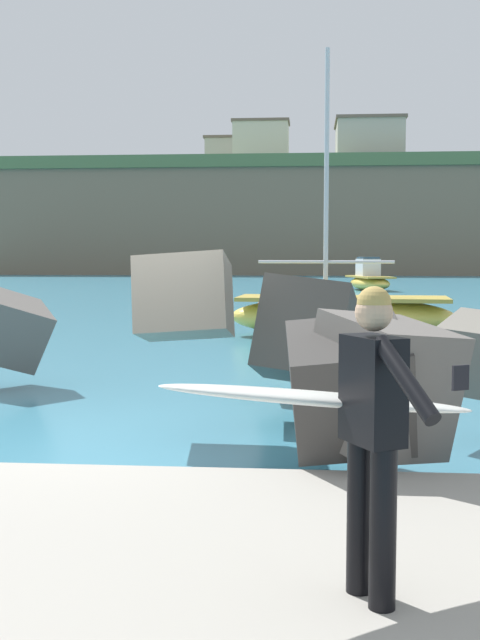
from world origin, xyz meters
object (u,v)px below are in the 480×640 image
object	(u,v)px
boat_near_right	(369,280)
station_building_central	(239,157)
mooring_buoy_middle	(263,306)
station_building_west	(369,142)
station_building_east	(261,145)
surfer_with_board	(357,416)
boat_mid_left	(342,315)

from	to	relation	value
boat_near_right	station_building_central	distance (m)	54.64
boat_near_right	mooring_buoy_middle	bearing A→B (deg)	-106.40
station_building_west	station_building_central	bearing A→B (deg)	140.09
mooring_buoy_middle	station_building_east	xyz separation A→B (m)	(-3.90, 62.12, 13.89)
surfer_with_board	station_building_central	world-z (taller)	station_building_central
station_building_west	station_building_east	distance (m)	12.78
boat_mid_left	mooring_buoy_middle	world-z (taller)	boat_mid_left
station_building_west	station_building_east	xyz separation A→B (m)	(-11.57, 5.39, 0.49)
station_building_west	boat_mid_left	bearing A→B (deg)	-94.47
boat_near_right	station_building_west	xyz separation A→B (m)	(2.56, 39.34, 13.01)
station_building_east	boat_near_right	bearing A→B (deg)	-78.60
boat_mid_left	station_building_west	world-z (taller)	station_building_west
station_building_east	boat_mid_left	bearing A→B (deg)	-84.81
boat_mid_left	station_building_central	bearing A→B (deg)	97.02
station_building_west	station_building_east	world-z (taller)	station_building_east
station_building_east	station_building_west	bearing A→B (deg)	-24.97
surfer_with_board	mooring_buoy_middle	size ratio (longest dim) A/B	4.58
boat_near_right	station_building_east	bearing A→B (deg)	101.40
surfer_with_board	boat_mid_left	xyz separation A→B (m)	(0.55, 16.38, -0.69)
station_building_central	surfer_with_board	bearing A→B (deg)	-84.52
surfer_with_board	boat_near_right	world-z (taller)	surfer_with_board
mooring_buoy_middle	station_building_east	world-z (taller)	station_building_east
boat_mid_left	station_building_east	size ratio (longest dim) A/B	1.15
boat_mid_left	station_building_west	size ratio (longest dim) A/B	0.88
boat_mid_left	surfer_with_board	bearing A→B (deg)	-91.91
surfer_with_board	station_building_central	distance (m)	95.50
surfer_with_board	boat_mid_left	distance (m)	16.41
station_building_east	mooring_buoy_middle	bearing A→B (deg)	-86.41
station_building_central	station_building_east	xyz separation A→B (m)	(3.13, -6.91, 0.42)
station_building_west	station_building_east	bearing A→B (deg)	155.03
boat_mid_left	mooring_buoy_middle	bearing A→B (deg)	106.12
boat_near_right	station_building_central	size ratio (longest dim) A/B	0.60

